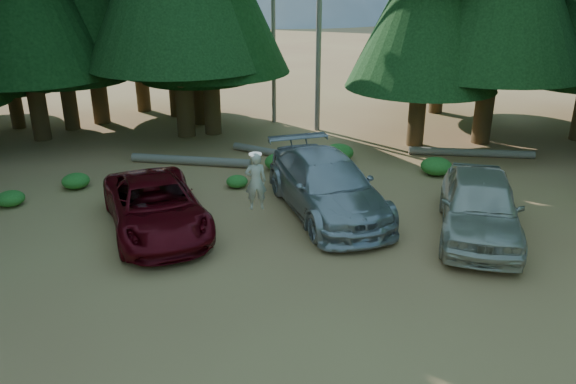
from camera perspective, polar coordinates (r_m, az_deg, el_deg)
name	(u,v)px	position (r m, az deg, el deg)	size (l,w,h in m)	color
ground	(324,299)	(12.92, 3.63, -10.81)	(160.00, 160.00, 0.00)	#996341
forest_belt_north	(299,127)	(26.79, 1.16, 6.62)	(36.00, 7.00, 22.00)	black
snag_back	(273,15)	(26.94, -1.51, 17.49)	(0.20, 0.20, 10.00)	slate
red_pickup	(155,206)	(16.24, -13.32, -1.37)	(2.45, 5.32, 1.48)	#5D0810
silver_minivan_center	(327,185)	(16.99, 3.99, 0.69)	(2.44, 6.00, 1.74)	#A8ABB1
silver_minivan_right	(480,205)	(16.35, 18.91, -1.27)	(2.09, 5.20, 1.77)	beige
frisbee_player	(256,181)	(15.68, -3.29, 1.12)	(0.65, 0.48, 1.65)	beige
log_left	(191,161)	(21.74, -9.85, 3.17)	(0.33, 0.33, 4.68)	slate
log_mid	(273,153)	(22.41, -1.58, 4.01)	(0.30, 0.30, 3.67)	slate
log_right	(471,153)	(23.56, 18.09, 3.82)	(0.31, 0.31, 4.87)	slate
shrub_far_left	(76,181)	(20.39, -20.75, 1.07)	(0.92, 0.92, 0.51)	#2B691F
shrub_left	(237,181)	(19.24, -5.20, 1.08)	(0.74, 0.74, 0.41)	#2B691F
shrub_center_left	(280,162)	(20.81, -0.84, 3.07)	(1.12, 1.12, 0.62)	#2B691F
shrub_center_right	(339,152)	(22.01, 5.18, 4.05)	(1.15, 1.15, 0.63)	#2B691F
shrub_right	(337,182)	(18.80, 4.98, 0.98)	(1.18, 1.18, 0.65)	#2B691F
shrub_far_right	(436,166)	(21.04, 14.84, 2.55)	(1.13, 1.13, 0.62)	#2B691F
shrub_edge_west	(11,199)	(19.68, -26.36, -0.60)	(0.86, 0.86, 0.47)	#2B691F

